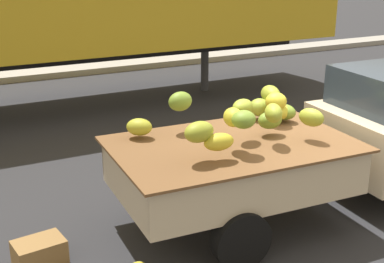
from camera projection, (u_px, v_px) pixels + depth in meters
The scene contains 4 objects.
ground at pixel (317, 210), 6.95m from camera, with size 220.00×220.00×0.00m, color #28282B.
curb_strip at pixel (100, 68), 14.67m from camera, with size 80.00×0.80×0.16m, color gray.
pickup_truck at pixel (361, 136), 6.99m from camera, with size 4.92×1.91×1.70m.
produce_crate at pixel (39, 252), 5.75m from camera, with size 0.52×0.36×0.26m, color olive.
Camera 1 is at (-4.23, -4.86, 3.21)m, focal length 50.60 mm.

